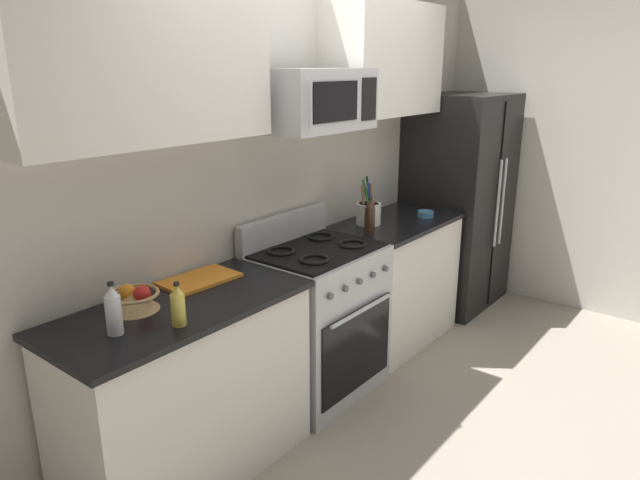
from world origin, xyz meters
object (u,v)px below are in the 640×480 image
object	(u,v)px
prep_bowl	(425,214)
refrigerator	(458,202)
cutting_board	(199,279)
bottle_oil	(178,306)
range_oven	(317,319)
microwave	(313,100)
fruit_basket	(133,299)
utensil_crock	(368,212)
bottle_soy	(370,217)
bottle_vinegar	(113,310)

from	to	relation	value
prep_bowl	refrigerator	bearing A→B (deg)	7.45
cutting_board	prep_bowl	world-z (taller)	prep_bowl
refrigerator	bottle_oil	bearing A→B (deg)	-177.04
refrigerator	range_oven	bearing A→B (deg)	179.47
microwave	fruit_basket	bearing A→B (deg)	175.42
bottle_oil	range_oven	bearing A→B (deg)	8.56
cutting_board	bottle_oil	distance (m)	0.52
utensil_crock	refrigerator	bearing A→B (deg)	-5.60
refrigerator	cutting_board	xyz separation A→B (m)	(-2.61, 0.18, 0.05)
refrigerator	prep_bowl	distance (m)	0.76
cutting_board	bottle_soy	distance (m)	1.28
bottle_vinegar	fruit_basket	bearing A→B (deg)	38.80
microwave	fruit_basket	world-z (taller)	microwave
bottle_soy	bottle_vinegar	size ratio (longest dim) A/B	1.04
fruit_basket	prep_bowl	distance (m)	2.29
refrigerator	bottle_oil	xyz separation A→B (m)	(-3.00, -0.16, 0.13)
bottle_vinegar	prep_bowl	xyz separation A→B (m)	(2.46, -0.08, -0.08)
bottle_oil	bottle_vinegar	distance (m)	0.25
microwave	refrigerator	bearing A→B (deg)	-1.31
microwave	range_oven	bearing A→B (deg)	-89.90
fruit_basket	cutting_board	bearing A→B (deg)	6.18
range_oven	refrigerator	world-z (taller)	refrigerator
cutting_board	prep_bowl	bearing A→B (deg)	-8.54
utensil_crock	bottle_vinegar	size ratio (longest dim) A/B	1.50
microwave	prep_bowl	size ratio (longest dim) A/B	5.86
utensil_crock	cutting_board	size ratio (longest dim) A/B	0.88
bottle_soy	bottle_oil	distance (m)	1.67
cutting_board	bottle_vinegar	bearing A→B (deg)	-161.84
refrigerator	cutting_board	size ratio (longest dim) A/B	4.53
microwave	bottle_oil	size ratio (longest dim) A/B	3.57
bottle_oil	prep_bowl	bearing A→B (deg)	1.46
utensil_crock	prep_bowl	world-z (taller)	utensil_crock
refrigerator	utensil_crock	size ratio (longest dim) A/B	5.17
utensil_crock	bottle_oil	world-z (taller)	utensil_crock
refrigerator	bottle_vinegar	distance (m)	3.22
range_oven	bottle_soy	size ratio (longest dim) A/B	4.66
cutting_board	bottle_soy	xyz separation A→B (m)	(1.26, -0.19, 0.10)
utensil_crock	cutting_board	world-z (taller)	utensil_crock
microwave	utensil_crock	bearing A→B (deg)	6.01
utensil_crock	fruit_basket	world-z (taller)	utensil_crock
microwave	bottle_vinegar	bearing A→B (deg)	-177.44
refrigerator	bottle_soy	distance (m)	1.35
microwave	cutting_board	world-z (taller)	microwave
fruit_basket	bottle_vinegar	world-z (taller)	bottle_vinegar
bottle_soy	fruit_basket	bearing A→B (deg)	175.06
range_oven	bottle_vinegar	distance (m)	1.46
fruit_basket	bottle_soy	world-z (taller)	bottle_soy
prep_bowl	microwave	bearing A→B (deg)	172.77
range_oven	fruit_basket	bearing A→B (deg)	174.19
fruit_basket	cutting_board	distance (m)	0.42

